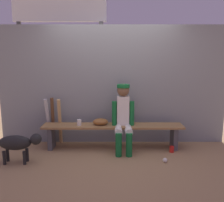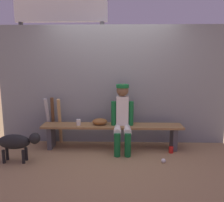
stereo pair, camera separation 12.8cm
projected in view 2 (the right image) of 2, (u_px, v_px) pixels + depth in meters
ground_plane at (112, 148)px, 4.39m from camera, size 30.00×30.00×0.00m
chainlink_fence at (113, 86)px, 4.55m from camera, size 4.45×0.03×2.30m
dugout_bench at (112, 130)px, 4.33m from camera, size 2.60×0.36×0.45m
player_seated at (122, 116)px, 4.17m from camera, size 0.41×0.55×1.21m
baseball_glove at (100, 122)px, 4.31m from camera, size 0.28×0.20×0.12m
bat_wood_tan at (60, 121)px, 4.52m from camera, size 0.10×0.29×0.92m
bat_wood_dark at (53, 120)px, 4.59m from camera, size 0.09×0.15×0.93m
bat_aluminum_silver at (49, 121)px, 4.56m from camera, size 0.10×0.27×0.93m
baseball at (163, 161)px, 3.75m from camera, size 0.07×0.07×0.07m
cup_on_ground at (171, 150)px, 4.16m from camera, size 0.08×0.08×0.11m
cup_on_bench at (79, 122)px, 4.29m from camera, size 0.08×0.08×0.11m
scoreboard at (63, 17)px, 5.28m from camera, size 2.38×0.27×3.69m
dog at (18, 142)px, 3.75m from camera, size 0.84×0.20×0.49m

